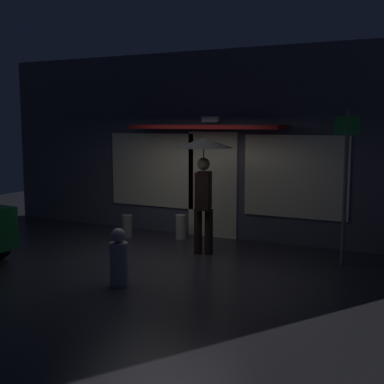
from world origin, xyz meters
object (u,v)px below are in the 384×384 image
object	(u,v)px
person_with_umbrella	(204,166)
sidewalk_bollard	(127,226)
fire_hydrant	(119,259)
sidewalk_bollard_2	(181,227)
street_sign_post	(345,179)

from	to	relation	value
person_with_umbrella	sidewalk_bollard	distance (m)	2.49
person_with_umbrella	fire_hydrant	distance (m)	2.59
sidewalk_bollard	sidewalk_bollard_2	world-z (taller)	sidewalk_bollard_2
street_sign_post	fire_hydrant	world-z (taller)	street_sign_post
sidewalk_bollard_2	fire_hydrant	world-z (taller)	fire_hydrant
person_with_umbrella	sidewalk_bollard_2	bearing A→B (deg)	30.24
fire_hydrant	person_with_umbrella	bearing A→B (deg)	82.85
sidewalk_bollard	sidewalk_bollard_2	xyz separation A→B (m)	(1.06, 0.40, 0.01)
street_sign_post	person_with_umbrella	bearing A→B (deg)	-170.88
person_with_umbrella	sidewalk_bollard_2	xyz separation A→B (m)	(-0.95, 0.91, -1.36)
sidewalk_bollard	fire_hydrant	bearing A→B (deg)	-58.11
person_with_umbrella	street_sign_post	distance (m)	2.45
fire_hydrant	sidewalk_bollard	bearing A→B (deg)	121.89
street_sign_post	sidewalk_bollard_2	world-z (taller)	street_sign_post
person_with_umbrella	fire_hydrant	bearing A→B (deg)	156.93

